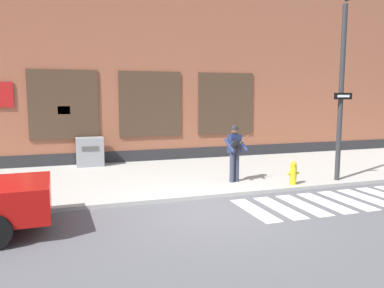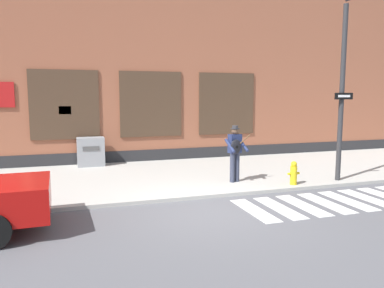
{
  "view_description": "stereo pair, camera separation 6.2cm",
  "coord_description": "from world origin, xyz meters",
  "px_view_note": "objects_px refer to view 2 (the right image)",
  "views": [
    {
      "loc": [
        -3.13,
        -7.96,
        2.68
      ],
      "look_at": [
        -0.05,
        1.35,
        1.44
      ],
      "focal_mm": 35.0,
      "sensor_mm": 36.0,
      "label": 1
    },
    {
      "loc": [
        -3.08,
        -7.98,
        2.68
      ],
      "look_at": [
        -0.05,
        1.35,
        1.44
      ],
      "focal_mm": 35.0,
      "sensor_mm": 36.0,
      "label": 2
    }
  ],
  "objects_px": {
    "busker": "(235,150)",
    "traffic_light": "(371,51)",
    "utility_box": "(91,152)",
    "fire_hydrant": "(294,173)"
  },
  "relations": [
    {
      "from": "busker",
      "to": "traffic_light",
      "type": "distance_m",
      "value": 4.58
    },
    {
      "from": "traffic_light",
      "to": "utility_box",
      "type": "xyz_separation_m",
      "value": [
        -7.06,
        6.09,
        -3.26
      ]
    },
    {
      "from": "busker",
      "to": "traffic_light",
      "type": "height_order",
      "value": "traffic_light"
    },
    {
      "from": "traffic_light",
      "to": "utility_box",
      "type": "distance_m",
      "value": 9.88
    },
    {
      "from": "busker",
      "to": "fire_hydrant",
      "type": "xyz_separation_m",
      "value": [
        1.51,
        -0.84,
        -0.64
      ]
    },
    {
      "from": "traffic_light",
      "to": "utility_box",
      "type": "bearing_deg",
      "value": 139.21
    },
    {
      "from": "busker",
      "to": "utility_box",
      "type": "distance_m",
      "value": 5.79
    },
    {
      "from": "fire_hydrant",
      "to": "traffic_light",
      "type": "bearing_deg",
      "value": -36.02
    },
    {
      "from": "busker",
      "to": "traffic_light",
      "type": "relative_size",
      "value": 0.31
    },
    {
      "from": "fire_hydrant",
      "to": "busker",
      "type": "bearing_deg",
      "value": 150.91
    }
  ]
}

